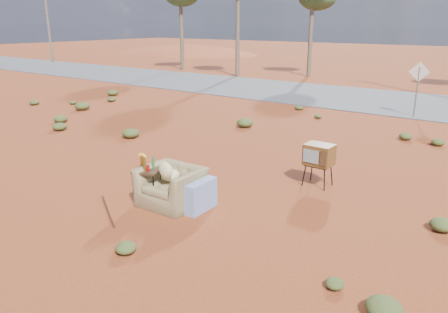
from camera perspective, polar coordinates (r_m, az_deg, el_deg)
The scene contains 10 objects.
ground at distance 9.29m, azimuth -4.23°, elevation -6.22°, with size 140.00×140.00×0.00m, color brown.
highway at distance 22.46m, azimuth 21.62°, elevation 6.62°, with size 140.00×7.00×0.04m, color #565659.
dirt_mound at distance 54.00m, azimuth -5.08°, elevation 13.25°, with size 26.00×18.00×2.00m, color #9A4625.
armchair at distance 9.10m, azimuth -6.36°, elevation -3.42°, with size 1.46×0.95×1.07m.
tv_unit at distance 10.27m, azimuth 12.30°, elevation 0.17°, with size 0.63×0.51×1.01m.
side_table at distance 9.26m, azimuth -10.14°, elevation -1.45°, with size 0.68×0.68×1.04m.
rusty_bar at distance 9.22m, azimuth -14.91°, elevation -6.84°, with size 0.04×0.04×1.62m, color #471E13.
road_sign at distance 19.01m, azimuth 24.04°, elevation 9.16°, with size 0.78×0.06×2.19m.
utility_pole_west at distance 44.57m, azimuth -22.08°, elevation 16.63°, with size 1.40×0.20×8.00m.
scrub_patch at distance 13.09m, azimuth 5.57°, elevation 1.41°, with size 17.49×8.07×0.33m.
Camera 1 is at (5.59, -6.44, 3.69)m, focal length 35.00 mm.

